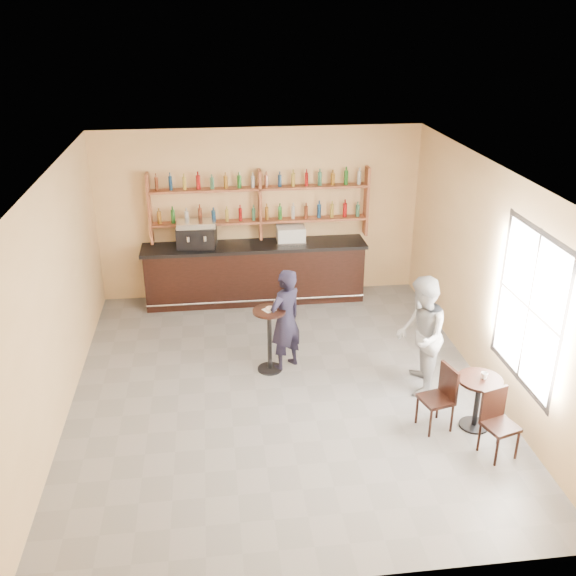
{
  "coord_description": "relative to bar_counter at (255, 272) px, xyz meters",
  "views": [
    {
      "loc": [
        -0.89,
        -8.01,
        5.16
      ],
      "look_at": [
        0.2,
        0.8,
        1.25
      ],
      "focal_mm": 40.0,
      "sensor_mm": 36.0,
      "label": 1
    }
  ],
  "objects": [
    {
      "name": "liquor_bottles",
      "position": [
        0.14,
        0.22,
        1.42
      ],
      "size": [
        3.68,
        0.1,
        1.0
      ],
      "primitive_type": null,
      "color": "#8C5919",
      "rests_on": "shelf_unit"
    },
    {
      "name": "man_main",
      "position": [
        0.27,
        -2.55,
        0.25
      ],
      "size": [
        0.71,
        0.67,
        1.63
      ],
      "primitive_type": "imported",
      "rotation": [
        0.0,
        0.0,
        3.79
      ],
      "color": "black",
      "rests_on": "floor"
    },
    {
      "name": "napkin",
      "position": [
        0.02,
        -2.61,
        0.46
      ],
      "size": [
        0.23,
        0.23,
        0.0
      ],
      "primitive_type": "cube",
      "rotation": [
        0.0,
        0.0,
        0.54
      ],
      "color": "white",
      "rests_on": "pedestal_table"
    },
    {
      "name": "window_pane",
      "position": [
        3.13,
        -4.35,
        1.14
      ],
      "size": [
        0.0,
        2.0,
        2.0
      ],
      "primitive_type": "plane",
      "rotation": [
        1.57,
        0.0,
        -1.57
      ],
      "color": "white",
      "rests_on": "wall_right"
    },
    {
      "name": "ceiling",
      "position": [
        0.14,
        -3.15,
        2.64
      ],
      "size": [
        7.0,
        7.0,
        0.0
      ],
      "primitive_type": "plane",
      "rotation": [
        3.14,
        0.0,
        0.0
      ],
      "color": "white",
      "rests_on": "wall_back"
    },
    {
      "name": "chair_south",
      "position": [
        2.64,
        -5.0,
        -0.12
      ],
      "size": [
        0.47,
        0.47,
        0.87
      ],
      "primitive_type": null,
      "rotation": [
        0.0,
        0.0,
        0.3
      ],
      "color": "black",
      "rests_on": "floor"
    },
    {
      "name": "pedestal_table",
      "position": [
        0.02,
        -2.61,
        -0.05
      ],
      "size": [
        0.64,
        0.64,
        1.02
      ],
      "primitive_type": null,
      "rotation": [
        0.0,
        0.0,
        0.36
      ],
      "color": "black",
      "rests_on": "floor"
    },
    {
      "name": "wall_front",
      "position": [
        0.14,
        -6.65,
        1.04
      ],
      "size": [
        7.0,
        0.0,
        7.0
      ],
      "primitive_type": "plane",
      "rotation": [
        -1.57,
        0.0,
        0.0
      ],
      "color": "#F4C78A",
      "rests_on": "floor"
    },
    {
      "name": "chair_west",
      "position": [
        2.04,
        -4.35,
        -0.11
      ],
      "size": [
        0.47,
        0.47,
        0.89
      ],
      "primitive_type": null,
      "rotation": [
        0.0,
        0.0,
        -1.33
      ],
      "color": "black",
      "rests_on": "floor"
    },
    {
      "name": "espresso_machine",
      "position": [
        -1.05,
        0.0,
        0.81
      ],
      "size": [
        0.74,
        0.53,
        0.49
      ],
      "primitive_type": null,
      "rotation": [
        0.0,
        0.0,
        -0.13
      ],
      "color": "black",
      "rests_on": "bar_counter"
    },
    {
      "name": "wall_left",
      "position": [
        -2.86,
        -3.15,
        1.04
      ],
      "size": [
        0.0,
        7.0,
        7.0
      ],
      "primitive_type": "plane",
      "rotation": [
        1.57,
        0.0,
        1.57
      ],
      "color": "#F4C78A",
      "rests_on": "floor"
    },
    {
      "name": "bar_counter",
      "position": [
        0.0,
        0.0,
        0.0
      ],
      "size": [
        4.14,
        0.81,
        1.12
      ],
      "primitive_type": null,
      "color": "black",
      "rests_on": "floor"
    },
    {
      "name": "cup_cafe",
      "position": [
        2.64,
        -4.4,
        0.22
      ],
      "size": [
        0.12,
        0.12,
        0.09
      ],
      "primitive_type": "imported",
      "rotation": [
        0.0,
        0.0,
        0.32
      ],
      "color": "white",
      "rests_on": "cafe_table"
    },
    {
      "name": "window_frame",
      "position": [
        3.12,
        -4.35,
        1.14
      ],
      "size": [
        0.04,
        1.7,
        2.1
      ],
      "primitive_type": null,
      "color": "black",
      "rests_on": "wall_right"
    },
    {
      "name": "donut",
      "position": [
        0.03,
        -2.62,
        0.49
      ],
      "size": [
        0.17,
        0.17,
        0.05
      ],
      "primitive_type": "torus",
      "rotation": [
        0.0,
        0.0,
        -0.32
      ],
      "color": "#E38953",
      "rests_on": "napkin"
    },
    {
      "name": "wall_back",
      "position": [
        0.14,
        0.35,
        1.04
      ],
      "size": [
        7.0,
        0.0,
        7.0
      ],
      "primitive_type": "plane",
      "rotation": [
        1.57,
        0.0,
        0.0
      ],
      "color": "#F4C78A",
      "rests_on": "floor"
    },
    {
      "name": "patron_second",
      "position": [
        2.1,
        -3.41,
        0.32
      ],
      "size": [
        0.87,
        1.0,
        1.76
      ],
      "primitive_type": "imported",
      "rotation": [
        0.0,
        0.0,
        -1.85
      ],
      "color": "#A0A1A5",
      "rests_on": "floor"
    },
    {
      "name": "cafe_table",
      "position": [
        2.59,
        -4.4,
        -0.19
      ],
      "size": [
        0.63,
        0.63,
        0.74
      ],
      "primitive_type": null,
      "rotation": [
        0.0,
        0.0,
        -0.08
      ],
      "color": "black",
      "rests_on": "floor"
    },
    {
      "name": "floor",
      "position": [
        0.14,
        -3.15,
        -0.56
      ],
      "size": [
        7.0,
        7.0,
        0.0
      ],
      "primitive_type": "plane",
      "color": "slate",
      "rests_on": "ground"
    },
    {
      "name": "cup_pedestal",
      "position": [
        0.16,
        -2.51,
        0.51
      ],
      "size": [
        0.15,
        0.15,
        0.1
      ],
      "primitive_type": "imported",
      "rotation": [
        0.0,
        0.0,
        -0.31
      ],
      "color": "white",
      "rests_on": "pedestal_table"
    },
    {
      "name": "wall_right",
      "position": [
        3.14,
        -3.15,
        1.04
      ],
      "size": [
        0.0,
        7.0,
        7.0
      ],
      "primitive_type": "plane",
      "rotation": [
        1.57,
        0.0,
        -1.57
      ],
      "color": "#F4C78A",
      "rests_on": "floor"
    },
    {
      "name": "shelf_unit",
      "position": [
        0.14,
        0.22,
        1.25
      ],
      "size": [
        4.0,
        0.26,
        1.4
      ],
      "primitive_type": null,
      "color": "brown",
      "rests_on": "wall_back"
    },
    {
      "name": "pastry_case",
      "position": [
        0.68,
        0.0,
        0.72
      ],
      "size": [
        0.56,
        0.46,
        0.32
      ],
      "primitive_type": null,
      "rotation": [
        0.0,
        0.0,
        0.07
      ],
      "color": "silver",
      "rests_on": "bar_counter"
    }
  ]
}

